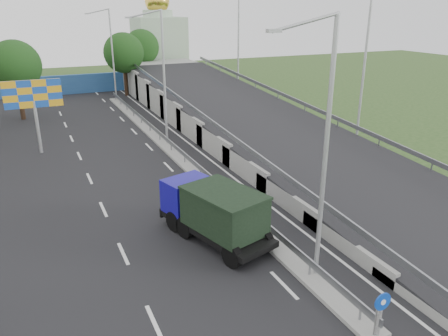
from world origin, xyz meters
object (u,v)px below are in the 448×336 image
dump_truck (214,210)px  church (159,43)px  lamp_post_near (322,142)px  lamp_post_mid (161,72)px  billboard (33,98)px  sign_bollard (379,314)px  lamp_post_far (111,50)px

dump_truck → church: bearing=59.6°
lamp_post_near → church: (9.89, 54.00, -0.50)m
lamp_post_mid → billboard: (-9.11, 2.00, -1.62)m
church → billboard: (-19.00, -32.00, -1.12)m
dump_truck → sign_bollard: bearing=-91.5°
lamp_post_near → lamp_post_mid: size_ratio=1.00×
lamp_post_near → lamp_post_far: (0.00, 40.00, 0.00)m
sign_bollard → church: (10.00, 57.83, 4.28)m
lamp_post_near → church: 54.90m
sign_bollard → lamp_post_far: size_ratio=0.17×
sign_bollard → billboard: (-9.00, 25.83, 3.15)m
lamp_post_near → dump_truck: bearing=117.1°
billboard → lamp_post_near: bearing=-67.5°
church → lamp_post_mid: bearing=-106.2°
billboard → dump_truck: billboard is taller
lamp_post_far → billboard: lamp_post_far is taller
sign_bollard → lamp_post_mid: bearing=89.7°
lamp_post_far → church: (9.89, 14.00, -0.50)m
lamp_post_near → lamp_post_far: same height
lamp_post_far → billboard: size_ratio=1.83×
sign_bollard → lamp_post_mid: (0.11, 23.83, 4.77)m
church → sign_bollard: bearing=-99.8°
lamp_post_mid → dump_truck: lamp_post_mid is taller
lamp_post_mid → lamp_post_near: bearing=-90.0°
sign_bollard → lamp_post_mid: lamp_post_mid is taller
lamp_post_near → billboard: (-9.11, 22.00, -1.62)m
billboard → dump_truck: bearing=-68.8°
church → lamp_post_near: bearing=-100.4°
lamp_post_far → dump_truck: 35.73m
lamp_post_near → lamp_post_far: size_ratio=1.00×
church → lamp_post_far: bearing=-125.2°
billboard → church: bearing=59.3°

